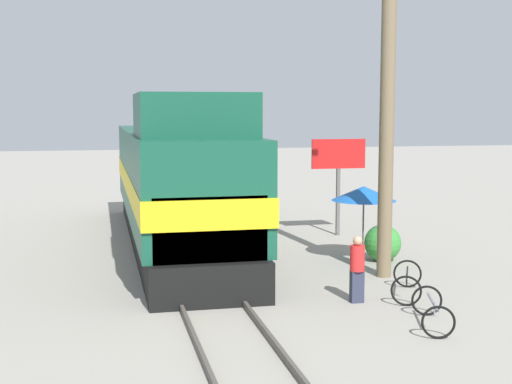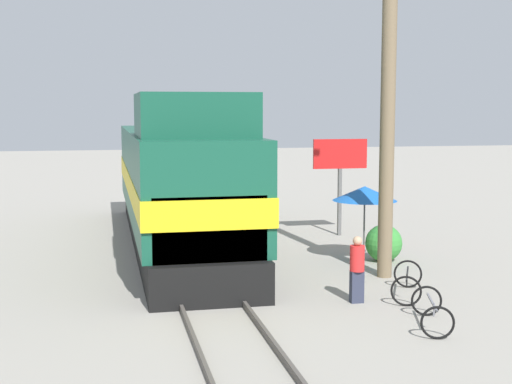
{
  "view_description": "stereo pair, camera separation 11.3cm",
  "coord_description": "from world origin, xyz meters",
  "px_view_note": "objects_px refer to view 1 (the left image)",
  "views": [
    {
      "loc": [
        -2.45,
        -19.14,
        4.49
      ],
      "look_at": [
        1.2,
        -2.72,
        2.52
      ],
      "focal_mm": 50.0,
      "sensor_mm": 36.0,
      "label": 1
    },
    {
      "loc": [
        -2.34,
        -19.16,
        4.49
      ],
      "look_at": [
        1.2,
        -2.72,
        2.52
      ],
      "focal_mm": 50.0,
      "sensor_mm": 36.0,
      "label": 2
    }
  ],
  "objects_px": {
    "billboard_sign": "(338,162)",
    "utility_pole": "(388,78)",
    "bicycle": "(407,281)",
    "bicycle_spare": "(432,310)",
    "person_bystander": "(357,267)",
    "vendor_umbrella": "(364,193)",
    "locomotive": "(176,185)"
  },
  "relations": [
    {
      "from": "utility_pole",
      "to": "vendor_umbrella",
      "type": "xyz_separation_m",
      "value": [
        0.14,
        1.92,
        -3.25
      ]
    },
    {
      "from": "utility_pole",
      "to": "locomotive",
      "type": "bearing_deg",
      "value": 133.09
    },
    {
      "from": "billboard_sign",
      "to": "bicycle",
      "type": "bearing_deg",
      "value": -97.63
    },
    {
      "from": "person_bystander",
      "to": "utility_pole",
      "type": "bearing_deg",
      "value": 54.58
    },
    {
      "from": "locomotive",
      "to": "bicycle_spare",
      "type": "relative_size",
      "value": 8.96
    },
    {
      "from": "vendor_umbrella",
      "to": "person_bystander",
      "type": "distance_m",
      "value": 4.71
    },
    {
      "from": "locomotive",
      "to": "vendor_umbrella",
      "type": "bearing_deg",
      "value": -33.58
    },
    {
      "from": "utility_pole",
      "to": "bicycle",
      "type": "xyz_separation_m",
      "value": [
        -0.26,
        -2.03,
        -4.91
      ]
    },
    {
      "from": "vendor_umbrella",
      "to": "bicycle_spare",
      "type": "height_order",
      "value": "vendor_umbrella"
    },
    {
      "from": "vendor_umbrella",
      "to": "billboard_sign",
      "type": "xyz_separation_m",
      "value": [
        0.72,
        4.34,
        0.59
      ]
    },
    {
      "from": "vendor_umbrella",
      "to": "utility_pole",
      "type": "bearing_deg",
      "value": -94.12
    },
    {
      "from": "locomotive",
      "to": "bicycle_spare",
      "type": "bearing_deg",
      "value": -66.51
    },
    {
      "from": "locomotive",
      "to": "bicycle",
      "type": "relative_size",
      "value": 8.26
    },
    {
      "from": "person_bystander",
      "to": "bicycle",
      "type": "relative_size",
      "value": 0.81
    },
    {
      "from": "locomotive",
      "to": "billboard_sign",
      "type": "distance_m",
      "value": 5.93
    },
    {
      "from": "vendor_umbrella",
      "to": "bicycle_spare",
      "type": "distance_m",
      "value": 6.59
    },
    {
      "from": "bicycle",
      "to": "bicycle_spare",
      "type": "height_order",
      "value": "bicycle"
    },
    {
      "from": "bicycle",
      "to": "bicycle_spare",
      "type": "distance_m",
      "value": 2.41
    },
    {
      "from": "locomotive",
      "to": "bicycle_spare",
      "type": "height_order",
      "value": "locomotive"
    },
    {
      "from": "utility_pole",
      "to": "billboard_sign",
      "type": "distance_m",
      "value": 6.86
    },
    {
      "from": "person_bystander",
      "to": "vendor_umbrella",
      "type": "bearing_deg",
      "value": 67.28
    },
    {
      "from": "billboard_sign",
      "to": "utility_pole",
      "type": "bearing_deg",
      "value": -97.77
    },
    {
      "from": "utility_pole",
      "to": "person_bystander",
      "type": "distance_m",
      "value": 5.24
    },
    {
      "from": "locomotive",
      "to": "billboard_sign",
      "type": "relative_size",
      "value": 4.64
    },
    {
      "from": "bicycle",
      "to": "bicycle_spare",
      "type": "bearing_deg",
      "value": -76.66
    },
    {
      "from": "utility_pole",
      "to": "billboard_sign",
      "type": "xyz_separation_m",
      "value": [
        0.86,
        6.27,
        -2.67
      ]
    },
    {
      "from": "person_bystander",
      "to": "bicycle_spare",
      "type": "relative_size",
      "value": 0.88
    },
    {
      "from": "person_bystander",
      "to": "billboard_sign",
      "type": "bearing_deg",
      "value": 73.84
    },
    {
      "from": "vendor_umbrella",
      "to": "person_bystander",
      "type": "xyz_separation_m",
      "value": [
        -1.76,
        -4.2,
        -1.18
      ]
    },
    {
      "from": "locomotive",
      "to": "billboard_sign",
      "type": "height_order",
      "value": "locomotive"
    },
    {
      "from": "vendor_umbrella",
      "to": "bicycle_spare",
      "type": "bearing_deg",
      "value": -98.1
    },
    {
      "from": "bicycle_spare",
      "to": "person_bystander",
      "type": "bearing_deg",
      "value": 130.26
    }
  ]
}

